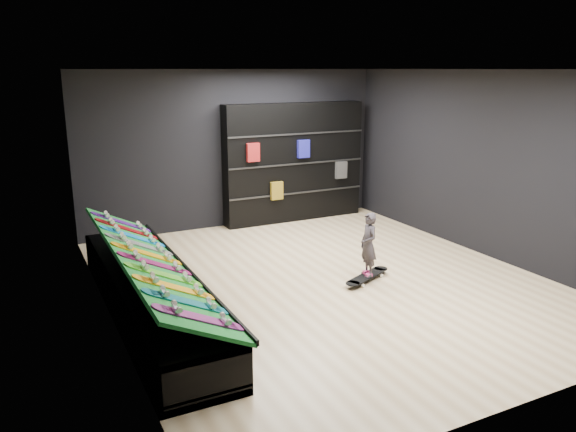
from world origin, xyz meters
name	(u,v)px	position (x,y,z in m)	size (l,w,h in m)	color
floor	(325,281)	(0.00, 0.00, 0.00)	(6.00, 7.00, 0.01)	beige
ceiling	(328,69)	(0.00, 0.00, 3.00)	(6.00, 7.00, 0.01)	white
wall_back	(234,149)	(0.00, 3.50, 1.50)	(6.00, 0.02, 3.00)	black
wall_front	(535,251)	(0.00, -3.50, 1.50)	(6.00, 0.02, 3.00)	black
wall_left	(103,203)	(-3.00, 0.00, 1.50)	(0.02, 7.00, 3.00)	black
wall_right	(486,164)	(3.00, 0.00, 1.50)	(0.02, 7.00, 3.00)	black
display_rack	(149,296)	(-2.55, 0.00, 0.25)	(0.90, 4.50, 0.50)	black
turf_ramp	(151,261)	(-2.50, 0.00, 0.71)	(1.00, 4.50, 0.04)	#0F641F
back_shelving	(294,162)	(1.20, 3.32, 1.18)	(2.95, 0.34, 2.36)	black
floor_skateboard	(367,278)	(0.56, -0.26, 0.04)	(0.98, 0.22, 0.09)	black
child	(368,257)	(0.56, -0.26, 0.37)	(0.21, 0.15, 0.56)	black
display_board_0	(200,318)	(-2.49, -1.90, 0.74)	(0.98, 0.22, 0.09)	#2626BF
display_board_1	(187,302)	(-2.49, -1.48, 0.74)	(0.98, 0.22, 0.09)	#0C8C99
display_board_2	(175,287)	(-2.49, -1.06, 0.74)	(0.98, 0.22, 0.09)	orange
display_board_3	(165,275)	(-2.49, -0.63, 0.74)	(0.98, 0.22, 0.09)	green
display_board_4	(156,264)	(-2.49, -0.21, 0.74)	(0.98, 0.22, 0.09)	#E5198C
display_board_5	(148,254)	(-2.49, 0.21, 0.74)	(0.98, 0.22, 0.09)	yellow
display_board_6	(140,245)	(-2.49, 0.63, 0.74)	(0.98, 0.22, 0.09)	black
display_board_7	(134,236)	(-2.49, 1.06, 0.74)	(0.98, 0.22, 0.09)	blue
display_board_8	(127,229)	(-2.49, 1.48, 0.74)	(0.98, 0.22, 0.09)	red
display_board_9	(122,222)	(-2.49, 1.90, 0.74)	(0.98, 0.22, 0.09)	purple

